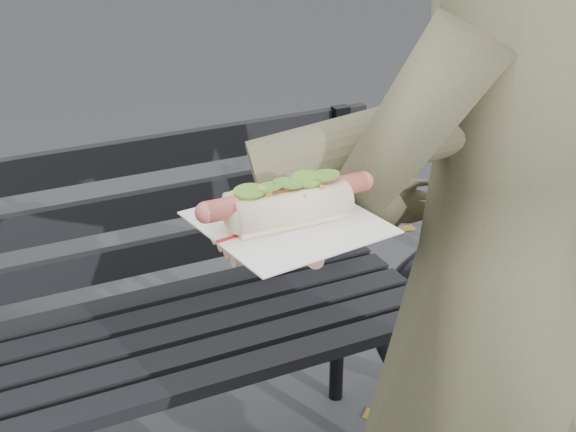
% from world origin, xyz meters
% --- Properties ---
extents(park_bench, '(1.50, 0.44, 0.88)m').
position_xyz_m(park_bench, '(-0.10, 0.82, 0.52)').
color(park_bench, black).
rests_on(park_bench, ground).
extents(person, '(0.66, 0.49, 1.67)m').
position_xyz_m(person, '(0.39, 0.11, 0.83)').
color(person, '#4D4C33').
rests_on(person, ground).
extents(held_hotdog, '(0.63, 0.30, 0.20)m').
position_xyz_m(held_hotdog, '(0.19, 0.09, 1.12)').
color(held_hotdog, '#4D4C33').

